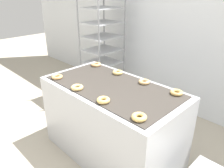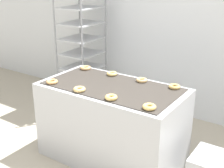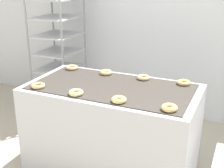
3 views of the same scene
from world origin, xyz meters
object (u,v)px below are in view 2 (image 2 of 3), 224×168
Objects in this scene: baking_rack_cart at (81,46)px; donut_near_midleft at (79,89)px; donut_far_midleft at (112,74)px; donut_near_left at (52,82)px; donut_near_right at (149,107)px; fryer_machine at (112,123)px; donut_far_midright at (142,80)px; donut_far_left at (86,68)px; donut_near_midright at (111,97)px; donut_far_right at (175,87)px.

donut_near_midleft is at bearing -51.49° from baking_rack_cart.
donut_far_midleft is (0.96, -0.64, -0.06)m from baking_rack_cart.
donut_near_right reaches higher than donut_near_left.
donut_far_midright is at bearing 56.02° from fryer_machine.
donut_near_midleft is 0.96× the size of donut_far_left.
donut_near_midleft is 1.04× the size of donut_near_midright.
donut_near_right reaches higher than donut_far_left.
donut_near_midright is at bearing -90.36° from donut_far_midright.
baking_rack_cart is at bearing 146.53° from donut_far_midleft.
donut_far_right is (0.37, 0.59, -0.00)m from donut_near_midright.
donut_near_right is 1.00× the size of donut_far_midleft.
donut_far_right is at bearing 57.81° from donut_near_midright.
donut_near_right is 0.94× the size of donut_far_left.
donut_far_left is at bearing 123.61° from donut_near_midleft.
baking_rack_cart is 1.48m from donut_far_midright.
baking_rack_cart is 14.61× the size of donut_far_left.
donut_far_right is (0.37, 0.01, 0.00)m from donut_far_midright.
donut_near_right is 1.28m from donut_far_left.
donut_near_midright is at bearing -122.19° from donut_far_right.
donut_far_right is (0.74, 0.59, -0.00)m from donut_near_midleft.
donut_near_right is 0.68m from donut_far_midright.
donut_near_left is 1.00× the size of donut_far_midleft.
baking_rack_cart is at bearing 137.95° from donut_near_midright.
fryer_machine is at bearing -26.38° from donut_far_left.
donut_near_midleft reaches higher than fryer_machine.
baking_rack_cart is at bearing 128.51° from donut_near_midleft.
donut_near_midright reaches higher than fryer_machine.
donut_far_midleft is (-0.76, 0.56, -0.00)m from donut_near_right.
donut_near_left is at bearing -89.39° from donut_far_left.
donut_far_left is 1.06× the size of donut_far_midleft.
donut_far_right is at bearing 27.42° from donut_near_left.
donut_far_midleft reaches higher than donut_far_midright.
donut_near_left reaches higher than fryer_machine.
donut_far_left is (-0.57, 0.28, 0.45)m from fryer_machine.
donut_near_midright is (0.19, -0.29, 0.45)m from fryer_machine.
donut_far_midright is 0.99× the size of donut_far_right.
donut_near_midright is 0.99× the size of donut_far_midright.
donut_far_left is 0.76m from donut_far_midright.
donut_near_midleft is at bearing -122.18° from fryer_machine.
donut_far_right reaches higher than donut_near_left.
donut_near_right reaches higher than donut_far_right.
donut_far_right is at bearing 1.42° from donut_far_midleft.
donut_far_midright is at bearing 89.64° from donut_near_midright.
donut_near_left is 0.75m from donut_near_midright.
donut_near_left is (0.58, -1.20, -0.06)m from baking_rack_cart.
donut_far_left and donut_far_midright have the same top height.
donut_near_midleft is at bearing -178.89° from donut_near_right.
donut_near_right is (0.57, -0.28, 0.45)m from fryer_machine.
donut_far_midright is at bearing 56.93° from donut_near_midleft.
donut_near_midright is (1.33, -1.20, -0.06)m from baking_rack_cart.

